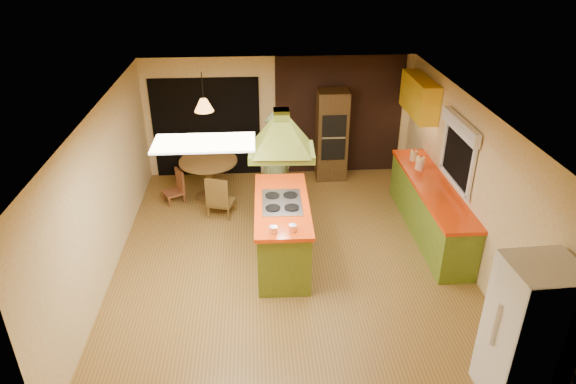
{
  "coord_description": "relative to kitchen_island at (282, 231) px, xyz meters",
  "views": [
    {
      "loc": [
        -0.49,
        -6.89,
        4.75
      ],
      "look_at": [
        -0.02,
        0.05,
        1.15
      ],
      "focal_mm": 32.0,
      "sensor_mm": 36.0,
      "label": 1
    }
  ],
  "objects": [
    {
      "name": "range_hood",
      "position": [
        0.0,
        0.0,
        1.74
      ],
      "size": [
        0.97,
        0.72,
        0.78
      ],
      "rotation": [
        0.0,
        0.0,
        -0.05
      ],
      "color": "#586419",
      "rests_on": "ceiling_plane"
    },
    {
      "name": "upper_cabinets",
      "position": [
        2.69,
        2.25,
        1.43
      ],
      "size": [
        0.34,
        1.4,
        0.7
      ],
      "primitive_type": "cube",
      "color": "yellow",
      "rests_on": "room_walls"
    },
    {
      "name": "man",
      "position": [
        -0.05,
        1.38,
        0.49
      ],
      "size": [
        0.86,
        0.72,
        2.01
      ],
      "primitive_type": "imported",
      "rotation": [
        0.0,
        0.0,
        3.52
      ],
      "color": "#454E29",
      "rests_on": "ground"
    },
    {
      "name": "refrigerator",
      "position": [
        2.48,
        -2.86,
        0.37
      ],
      "size": [
        0.76,
        0.73,
        1.78
      ],
      "primitive_type": "cube",
      "rotation": [
        0.0,
        0.0,
        0.05
      ],
      "color": "white",
      "rests_on": "ground"
    },
    {
      "name": "right_counter",
      "position": [
        2.57,
        0.65,
        -0.05
      ],
      "size": [
        0.62,
        3.05,
        0.92
      ],
      "color": "olive",
      "rests_on": "ground"
    },
    {
      "name": "pendant_lamp",
      "position": [
        -1.28,
        2.15,
        1.38
      ],
      "size": [
        0.42,
        0.42,
        0.23
      ],
      "primitive_type": "cone",
      "rotation": [
        0.0,
        0.0,
        -0.22
      ],
      "color": "#FF9E3F",
      "rests_on": "ceiling_plane"
    },
    {
      "name": "chair_near",
      "position": [
        -1.03,
        1.5,
        -0.11
      ],
      "size": [
        0.55,
        0.55,
        0.81
      ],
      "primitive_type": null,
      "rotation": [
        0.0,
        0.0,
        2.85
      ],
      "color": "brown",
      "rests_on": "ground"
    },
    {
      "name": "canister_small",
      "position": [
        2.52,
        1.24,
        0.49
      ],
      "size": [
        0.13,
        0.13,
        0.17
      ],
      "primitive_type": "cylinder",
      "rotation": [
        0.0,
        0.0,
        -0.04
      ],
      "color": "beige",
      "rests_on": "right_counter"
    },
    {
      "name": "chair_left",
      "position": [
        -1.98,
        2.05,
        -0.19
      ],
      "size": [
        0.48,
        0.48,
        0.64
      ],
      "primitive_type": null,
      "rotation": [
        0.0,
        0.0,
        -1.04
      ],
      "color": "brown",
      "rests_on": "ground"
    },
    {
      "name": "dining_table",
      "position": [
        -1.28,
        2.15,
        0.06
      ],
      "size": [
        1.1,
        1.1,
        0.82
      ],
      "rotation": [
        0.0,
        0.0,
        -0.15
      ],
      "color": "brown",
      "rests_on": "ground"
    },
    {
      "name": "window_right",
      "position": [
        2.82,
        0.45,
        1.25
      ],
      "size": [
        0.12,
        1.35,
        1.06
      ],
      "color": "black",
      "rests_on": "room_walls"
    },
    {
      "name": "ceiling_plane",
      "position": [
        0.12,
        0.05,
        1.98
      ],
      "size": [
        6.5,
        6.5,
        0.0
      ],
      "primitive_type": "plane",
      "rotation": [
        3.14,
        0.0,
        0.0
      ],
      "color": "silver",
      "rests_on": "room_walls"
    },
    {
      "name": "kitchen_island",
      "position": [
        0.0,
        0.0,
        0.0
      ],
      "size": [
        0.86,
        2.07,
        1.04
      ],
      "rotation": [
        0.0,
        0.0,
        -0.02
      ],
      "color": "olive",
      "rests_on": "ground"
    },
    {
      "name": "canister_large",
      "position": [
        2.52,
        1.28,
        0.52
      ],
      "size": [
        0.19,
        0.19,
        0.23
      ],
      "primitive_type": "cylinder",
      "rotation": [
        0.0,
        0.0,
        0.27
      ],
      "color": "#FFF7CD",
      "rests_on": "right_counter"
    },
    {
      "name": "wall_oven",
      "position": [
        1.19,
        3.0,
        0.42
      ],
      "size": [
        0.62,
        0.6,
        1.88
      ],
      "rotation": [
        0.0,
        0.0,
        -0.01
      ],
      "color": "#4F3619",
      "rests_on": "ground"
    },
    {
      "name": "nook_opening",
      "position": [
        -1.38,
        3.28,
        0.53
      ],
      "size": [
        2.2,
        0.03,
        2.1
      ],
      "primitive_type": "cube",
      "color": "black",
      "rests_on": "ground"
    },
    {
      "name": "ground",
      "position": [
        0.12,
        0.05,
        -0.52
      ],
      "size": [
        6.5,
        6.5,
        0.0
      ],
      "primitive_type": "plane",
      "color": "olive",
      "rests_on": "ground"
    },
    {
      "name": "canister_medium",
      "position": [
        2.52,
        1.66,
        0.5
      ],
      "size": [
        0.17,
        0.17,
        0.19
      ],
      "primitive_type": "cylinder",
      "rotation": [
        0.0,
        0.0,
        0.36
      ],
      "color": "beige",
      "rests_on": "right_counter"
    },
    {
      "name": "room_walls",
      "position": [
        0.12,
        0.05,
        0.73
      ],
      "size": [
        5.5,
        6.5,
        6.5
      ],
      "color": "beige",
      "rests_on": "ground"
    },
    {
      "name": "fluor_panel",
      "position": [
        -0.98,
        -1.15,
        1.97
      ],
      "size": [
        1.2,
        0.6,
        0.03
      ],
      "primitive_type": "cube",
      "color": "white",
      "rests_on": "ceiling_plane"
    },
    {
      "name": "brick_panel",
      "position": [
        1.37,
        3.28,
        0.73
      ],
      "size": [
        2.64,
        0.03,
        2.5
      ],
      "primitive_type": "cube",
      "color": "#381E14",
      "rests_on": "ground"
    }
  ]
}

